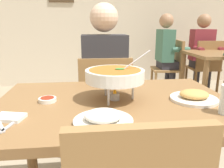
{
  "coord_description": "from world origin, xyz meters",
  "views": [
    {
      "loc": [
        -0.14,
        -1.08,
        1.15
      ],
      "look_at": [
        0.0,
        0.15,
        0.82
      ],
      "focal_mm": 35.86,
      "sensor_mm": 36.0,
      "label": 1
    }
  ],
  "objects_px": {
    "rice_plate": "(103,118)",
    "dining_table_main": "(115,122)",
    "chair_bg_left": "(172,65)",
    "curry_bowl": "(116,76)",
    "diner_main": "(104,74)",
    "patron_bg_right": "(202,50)",
    "sauce_dish": "(47,100)",
    "chair_diner_main": "(105,102)",
    "appetizer_plate": "(194,97)",
    "dining_table_far": "(224,62)",
    "chair_bg_right": "(206,65)",
    "patron_bg_left": "(167,50)"
  },
  "relations": [
    {
      "from": "curry_bowl",
      "to": "sauce_dish",
      "type": "distance_m",
      "value": 0.37
    },
    {
      "from": "chair_diner_main",
      "to": "appetizer_plate",
      "type": "xyz_separation_m",
      "value": [
        0.41,
        -0.74,
        0.28
      ]
    },
    {
      "from": "diner_main",
      "to": "sauce_dish",
      "type": "bearing_deg",
      "value": -115.83
    },
    {
      "from": "appetizer_plate",
      "to": "diner_main",
      "type": "bearing_deg",
      "value": 117.67
    },
    {
      "from": "appetizer_plate",
      "to": "sauce_dish",
      "type": "bearing_deg",
      "value": 175.27
    },
    {
      "from": "chair_bg_right",
      "to": "patron_bg_right",
      "type": "relative_size",
      "value": 0.69
    },
    {
      "from": "chair_bg_right",
      "to": "patron_bg_right",
      "type": "bearing_deg",
      "value": 105.96
    },
    {
      "from": "chair_bg_left",
      "to": "curry_bowl",
      "type": "bearing_deg",
      "value": -117.32
    },
    {
      "from": "chair_diner_main",
      "to": "appetizer_plate",
      "type": "distance_m",
      "value": 0.89
    },
    {
      "from": "chair_diner_main",
      "to": "appetizer_plate",
      "type": "bearing_deg",
      "value": -61.3
    },
    {
      "from": "diner_main",
      "to": "patron_bg_right",
      "type": "distance_m",
      "value": 2.43
    },
    {
      "from": "diner_main",
      "to": "rice_plate",
      "type": "relative_size",
      "value": 5.46
    },
    {
      "from": "appetizer_plate",
      "to": "chair_bg_left",
      "type": "height_order",
      "value": "chair_bg_left"
    },
    {
      "from": "rice_plate",
      "to": "dining_table_main",
      "type": "bearing_deg",
      "value": 72.79
    },
    {
      "from": "dining_table_main",
      "to": "chair_diner_main",
      "type": "height_order",
      "value": "chair_diner_main"
    },
    {
      "from": "diner_main",
      "to": "curry_bowl",
      "type": "bearing_deg",
      "value": -89.61
    },
    {
      "from": "dining_table_far",
      "to": "chair_bg_left",
      "type": "relative_size",
      "value": 1.11
    },
    {
      "from": "chair_diner_main",
      "to": "dining_table_far",
      "type": "bearing_deg",
      "value": 32.84
    },
    {
      "from": "rice_plate",
      "to": "patron_bg_left",
      "type": "xyz_separation_m",
      "value": [
        1.22,
        2.67,
        -0.04
      ]
    },
    {
      "from": "rice_plate",
      "to": "patron_bg_left",
      "type": "height_order",
      "value": "patron_bg_left"
    },
    {
      "from": "patron_bg_left",
      "to": "dining_table_main",
      "type": "bearing_deg",
      "value": -115.35
    },
    {
      "from": "chair_diner_main",
      "to": "chair_bg_right",
      "type": "bearing_deg",
      "value": 42.35
    },
    {
      "from": "dining_table_main",
      "to": "curry_bowl",
      "type": "xyz_separation_m",
      "value": [
        0.0,
        0.02,
        0.25
      ]
    },
    {
      "from": "diner_main",
      "to": "chair_bg_left",
      "type": "distance_m",
      "value": 2.08
    },
    {
      "from": "curry_bowl",
      "to": "chair_bg_right",
      "type": "xyz_separation_m",
      "value": [
        1.77,
        2.31,
        -0.39
      ]
    },
    {
      "from": "patron_bg_left",
      "to": "chair_bg_right",
      "type": "bearing_deg",
      "value": -7.6
    },
    {
      "from": "chair_diner_main",
      "to": "dining_table_far",
      "type": "distance_m",
      "value": 2.12
    },
    {
      "from": "curry_bowl",
      "to": "dining_table_far",
      "type": "relative_size",
      "value": 0.33
    },
    {
      "from": "rice_plate",
      "to": "dining_table_far",
      "type": "bearing_deg",
      "value": 48.69
    },
    {
      "from": "chair_bg_left",
      "to": "chair_bg_right",
      "type": "height_order",
      "value": "same"
    },
    {
      "from": "rice_plate",
      "to": "dining_table_far",
      "type": "distance_m",
      "value": 2.82
    },
    {
      "from": "curry_bowl",
      "to": "chair_bg_right",
      "type": "bearing_deg",
      "value": 52.48
    },
    {
      "from": "appetizer_plate",
      "to": "chair_bg_right",
      "type": "bearing_deg",
      "value": 59.86
    },
    {
      "from": "diner_main",
      "to": "dining_table_far",
      "type": "height_order",
      "value": "diner_main"
    },
    {
      "from": "rice_plate",
      "to": "appetizer_plate",
      "type": "xyz_separation_m",
      "value": [
        0.49,
        0.23,
        0.0
      ]
    },
    {
      "from": "sauce_dish",
      "to": "appetizer_plate",
      "type": "bearing_deg",
      "value": -4.73
    },
    {
      "from": "chair_diner_main",
      "to": "sauce_dish",
      "type": "relative_size",
      "value": 10.0
    },
    {
      "from": "rice_plate",
      "to": "sauce_dish",
      "type": "height_order",
      "value": "rice_plate"
    },
    {
      "from": "diner_main",
      "to": "chair_bg_left",
      "type": "bearing_deg",
      "value": 53.31
    },
    {
      "from": "rice_plate",
      "to": "patron_bg_right",
      "type": "xyz_separation_m",
      "value": [
        1.83,
        2.69,
        -0.04
      ]
    },
    {
      "from": "rice_plate",
      "to": "chair_bg_left",
      "type": "xyz_separation_m",
      "value": [
        1.31,
        2.65,
        -0.28
      ]
    },
    {
      "from": "diner_main",
      "to": "patron_bg_right",
      "type": "height_order",
      "value": "same"
    },
    {
      "from": "chair_diner_main",
      "to": "dining_table_far",
      "type": "height_order",
      "value": "chair_diner_main"
    },
    {
      "from": "chair_diner_main",
      "to": "patron_bg_left",
      "type": "height_order",
      "value": "patron_bg_left"
    },
    {
      "from": "dining_table_main",
      "to": "rice_plate",
      "type": "xyz_separation_m",
      "value": [
        -0.08,
        -0.26,
        0.14
      ]
    },
    {
      "from": "appetizer_plate",
      "to": "chair_bg_right",
      "type": "xyz_separation_m",
      "value": [
        1.37,
        2.36,
        -0.28
      ]
    },
    {
      "from": "dining_table_main",
      "to": "sauce_dish",
      "type": "xyz_separation_m",
      "value": [
        -0.35,
        0.03,
        0.13
      ]
    },
    {
      "from": "chair_bg_right",
      "to": "rice_plate",
      "type": "bearing_deg",
      "value": -125.69
    },
    {
      "from": "diner_main",
      "to": "curry_bowl",
      "type": "xyz_separation_m",
      "value": [
        0.0,
        -0.72,
        0.15
      ]
    },
    {
      "from": "appetizer_plate",
      "to": "patron_bg_right",
      "type": "distance_m",
      "value": 2.81
    }
  ]
}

